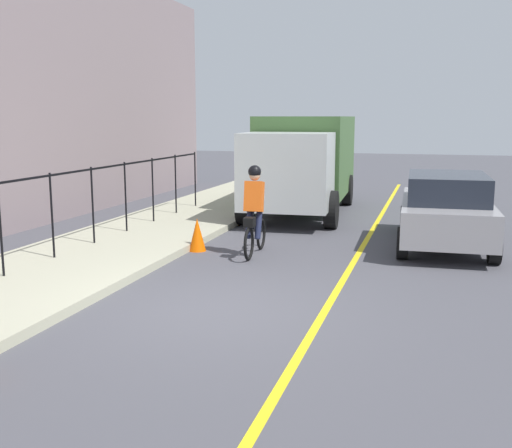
% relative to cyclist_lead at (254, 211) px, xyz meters
% --- Properties ---
extents(ground_plane, '(80.00, 80.00, 0.00)m').
position_rel_cyclist_lead_xyz_m(ground_plane, '(-3.57, -0.41, -0.91)').
color(ground_plane, '#46464D').
extents(lane_line_centre, '(36.00, 0.12, 0.01)m').
position_rel_cyclist_lead_xyz_m(lane_line_centre, '(-3.57, -2.01, -0.91)').
color(lane_line_centre, yellow).
rests_on(lane_line_centre, ground).
extents(sidewalk, '(40.00, 3.20, 0.15)m').
position_rel_cyclist_lead_xyz_m(sidewalk, '(-3.57, 2.99, -0.84)').
color(sidewalk, '#A5A48A').
rests_on(sidewalk, ground).
extents(iron_fence, '(15.75, 0.04, 1.60)m').
position_rel_cyclist_lead_xyz_m(iron_fence, '(-2.57, 3.39, 0.38)').
color(iron_fence, black).
rests_on(iron_fence, sidewalk).
extents(cyclist_lead, '(1.71, 0.38, 1.83)m').
position_rel_cyclist_lead_xyz_m(cyclist_lead, '(0.00, 0.00, 0.00)').
color(cyclist_lead, black).
rests_on(cyclist_lead, ground).
extents(patrol_sedan, '(4.46, 2.05, 1.58)m').
position_rel_cyclist_lead_xyz_m(patrol_sedan, '(1.99, -3.69, -0.09)').
color(patrol_sedan, gray).
rests_on(patrol_sedan, ground).
extents(box_truck_background, '(6.82, 2.80, 2.78)m').
position_rel_cyclist_lead_xyz_m(box_truck_background, '(5.91, 0.26, 0.64)').
color(box_truck_background, '#3C5E30').
rests_on(box_truck_background, ground).
extents(traffic_cone_far, '(0.36, 0.36, 0.69)m').
position_rel_cyclist_lead_xyz_m(traffic_cone_far, '(0.08, 1.27, -0.57)').
color(traffic_cone_far, '#ED5603').
rests_on(traffic_cone_far, ground).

